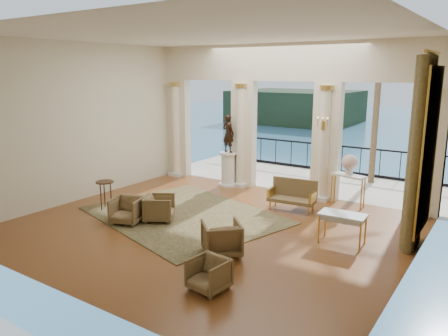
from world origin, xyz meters
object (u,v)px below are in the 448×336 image
Objects in this scene: statue at (228,134)px; pedestal at (228,170)px; armchair_c at (222,237)px; side_table at (105,185)px; game_table at (343,217)px; armchair_a at (127,209)px; console_table at (348,180)px; armchair_b at (209,273)px; settee at (293,195)px; armchair_d at (159,207)px.

pedestal is at bearing 125.18° from statue.
side_table is at bearing -55.29° from armchair_c.
game_table is 5.59m from statue.
console_table is at bearing 27.88° from armchair_a.
armchair_b is 0.48× the size of settee.
armchair_d is 4.46m from game_table.
pedestal is at bearing -103.62° from armchair_c.
armchair_a is at bearing -51.01° from armchair_c.
console_table reaches higher than game_table.
game_table is 2.87m from console_table.
statue is (-3.58, 6.02, 1.42)m from armchair_b.
armchair_c is at bearing 130.74° from statue.
armchair_a is 0.94× the size of armchair_c.
armchair_d is at bearing 26.58° from armchair_a.
statue is at bearing 70.80° from side_table.
armchair_b is at bearing -22.59° from side_table.
settee is (2.38, 2.72, 0.05)m from armchair_d.
statue reaches higher than armchair_a.
armchair_b is 0.86× the size of armchair_d.
settee is 1.30× the size of console_table.
armchair_b is 0.62× the size of console_table.
armchair_d is (-2.48, 0.85, -0.02)m from armchair_c.
game_table is 1.00× the size of console_table.
game_table is at bearing 11.56° from side_table.
armchair_a is 0.59× the size of statue.
armchair_b is 1.49m from armchair_c.
side_table reaches higher than armchair_a.
statue reaches higher than console_table.
armchair_a is 0.55× the size of settee.
side_table is at bearing 79.41° from statue.
console_table is (1.03, 4.73, 0.36)m from armchair_c.
armchair_c is 2.62m from armchair_d.
game_table is 0.90× the size of pedestal.
statue reaches higher than settee.
statue is at bearing 153.07° from settee.
console_table reaches higher than armchair_b.
console_table reaches higher than armchair_a.
statue is 4.32m from side_table.
pedestal is (-2.94, 4.68, 0.15)m from armchair_c.
game_table is at bearing -178.42° from armchair_c.
armchair_c is at bearing 121.60° from armchair_b.
armchair_b is at bearing 129.38° from statue.
armchair_a is at bearing 97.53° from statue.
armchair_a is 3.04m from armchair_c.
side_table reaches higher than armchair_d.
side_table is (-1.38, -3.96, 0.14)m from pedestal.
armchair_b is 3.54m from game_table.
armchair_b is 5.39m from side_table.
pedestal is at bearing 153.07° from settee.
console_table is 6.68m from side_table.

